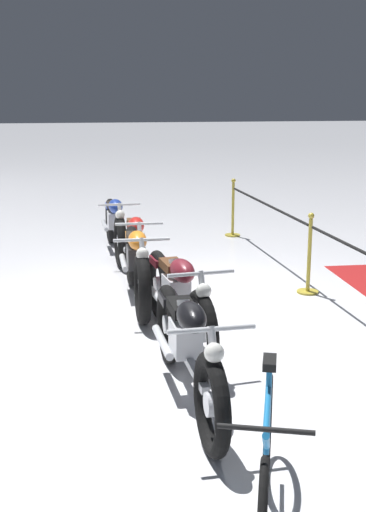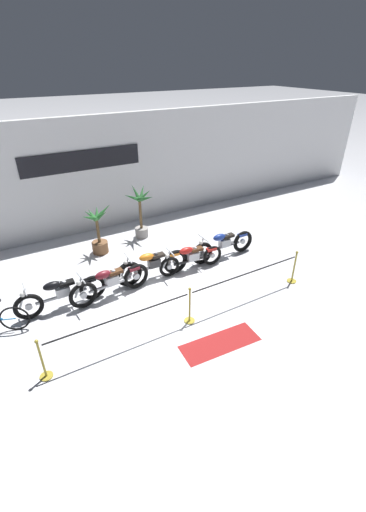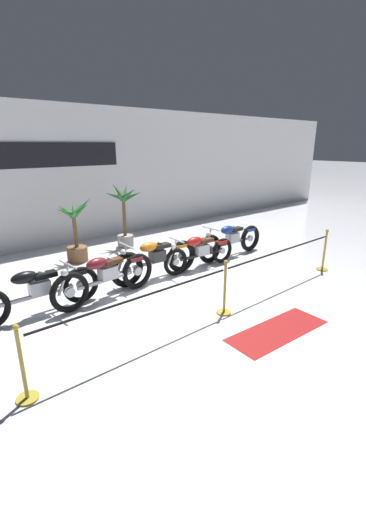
# 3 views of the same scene
# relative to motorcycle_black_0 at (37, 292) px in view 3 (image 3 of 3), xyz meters

# --- Properties ---
(ground_plane) EXTENTS (120.00, 120.00, 0.00)m
(ground_plane) POSITION_rel_motorcycle_black_0_xyz_m (2.69, -0.65, -0.47)
(ground_plane) COLOR silver
(back_wall) EXTENTS (28.00, 0.29, 4.20)m
(back_wall) POSITION_rel_motorcycle_black_0_xyz_m (2.68, 4.48, 1.63)
(back_wall) COLOR white
(back_wall) RESTS_ON ground
(motorcycle_black_0) EXTENTS (2.43, 0.62, 0.95)m
(motorcycle_black_0) POSITION_rel_motorcycle_black_0_xyz_m (0.00, 0.00, 0.00)
(motorcycle_black_0) COLOR black
(motorcycle_black_0) RESTS_ON ground
(motorcycle_maroon_1) EXTENTS (2.38, 0.62, 0.97)m
(motorcycle_maroon_1) POSITION_rel_motorcycle_black_0_xyz_m (1.30, -0.17, 0.01)
(motorcycle_maroon_1) COLOR black
(motorcycle_maroon_1) RESTS_ON ground
(motorcycle_orange_2) EXTENTS (2.34, 0.62, 0.98)m
(motorcycle_orange_2) POSITION_rel_motorcycle_black_0_xyz_m (2.71, 0.06, 0.01)
(motorcycle_orange_2) COLOR black
(motorcycle_orange_2) RESTS_ON ground
(motorcycle_red_3) EXTENTS (2.21, 0.62, 0.91)m
(motorcycle_red_3) POSITION_rel_motorcycle_black_0_xyz_m (3.98, -0.08, -0.02)
(motorcycle_red_3) COLOR black
(motorcycle_red_3) RESTS_ON ground
(motorcycle_blue_4) EXTENTS (2.43, 0.62, 0.96)m
(motorcycle_blue_4) POSITION_rel_motorcycle_black_0_xyz_m (5.33, 0.08, -0.00)
(motorcycle_blue_4) COLOR black
(motorcycle_blue_4) RESTS_ON ground
(potted_palm_left_of_row) EXTENTS (1.12, 1.04, 1.73)m
(potted_palm_left_of_row) POSITION_rel_motorcycle_black_0_xyz_m (1.85, 2.48, 0.27)
(potted_palm_left_of_row) COLOR brown
(potted_palm_left_of_row) RESTS_ON ground
(potted_palm_right_of_row) EXTENTS (1.03, 1.16, 1.97)m
(potted_palm_right_of_row) POSITION_rel_motorcycle_black_0_xyz_m (3.60, 2.86, 0.51)
(potted_palm_right_of_row) COLOR gray
(potted_palm_right_of_row) RESTS_ON ground
(stanchion_far_left) EXTENTS (7.25, 0.28, 1.05)m
(stanchion_far_left) POSITION_rel_motorcycle_black_0_xyz_m (1.45, -2.16, 0.22)
(stanchion_far_left) COLOR gold
(stanchion_far_left) RESTS_ON ground
(stanchion_mid_left) EXTENTS (0.28, 0.28, 1.05)m
(stanchion_mid_left) POSITION_rel_motorcycle_black_0_xyz_m (2.69, -2.16, -0.12)
(stanchion_mid_left) COLOR gold
(stanchion_mid_left) RESTS_ON ground
(stanchion_mid_right) EXTENTS (0.28, 0.28, 1.05)m
(stanchion_mid_right) POSITION_rel_motorcycle_black_0_xyz_m (6.30, -2.16, -0.12)
(stanchion_mid_right) COLOR gold
(stanchion_mid_right) RESTS_ON ground
(floor_banner) EXTENTS (1.98, 0.82, 0.01)m
(floor_banner) POSITION_rel_motorcycle_black_0_xyz_m (2.91, -3.21, -0.47)
(floor_banner) COLOR maroon
(floor_banner) RESTS_ON ground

